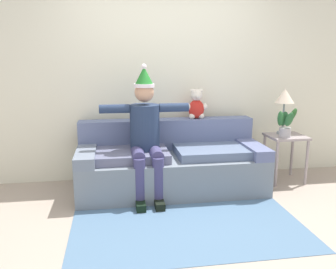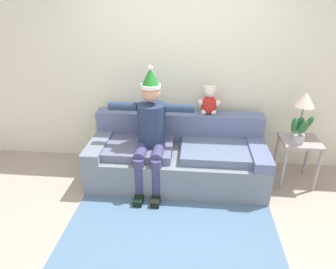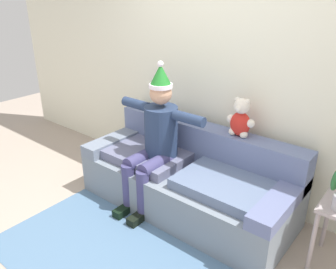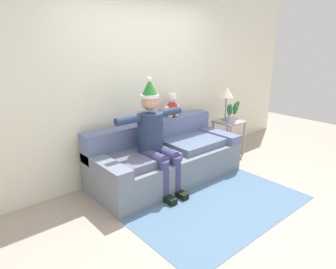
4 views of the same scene
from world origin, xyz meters
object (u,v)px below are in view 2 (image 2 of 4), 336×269
(teddy_bear, at_px, (209,101))
(side_table, at_px, (299,148))
(person_seated, at_px, (151,130))
(table_lamp, at_px, (305,102))
(couch, at_px, (177,156))
(potted_plant, at_px, (300,130))

(teddy_bear, bearing_deg, side_table, -11.92)
(person_seated, bearing_deg, table_lamp, 9.45)
(couch, relative_size, teddy_bear, 5.75)
(person_seated, distance_m, potted_plant, 1.75)
(person_seated, relative_size, table_lamp, 2.58)
(table_lamp, xyz_separation_m, potted_plant, (-0.06, -0.19, -0.28))
(potted_plant, bearing_deg, side_table, 55.72)
(side_table, bearing_deg, teddy_bear, 168.08)
(couch, relative_size, potted_plant, 5.67)
(couch, bearing_deg, teddy_bear, 36.97)
(couch, xyz_separation_m, potted_plant, (1.44, -0.05, 0.47))
(side_table, distance_m, table_lamp, 0.59)
(couch, xyz_separation_m, table_lamp, (1.49, 0.14, 0.75))
(person_seated, xyz_separation_m, teddy_bear, (0.69, 0.45, 0.22))
(couch, height_order, person_seated, person_seated)
(side_table, bearing_deg, potted_plant, -124.28)
(side_table, bearing_deg, couch, -178.14)
(couch, distance_m, side_table, 1.52)
(side_table, bearing_deg, table_lamp, 98.39)
(couch, relative_size, side_table, 3.63)
(couch, relative_size, table_lamp, 3.75)
(person_seated, distance_m, table_lamp, 1.86)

